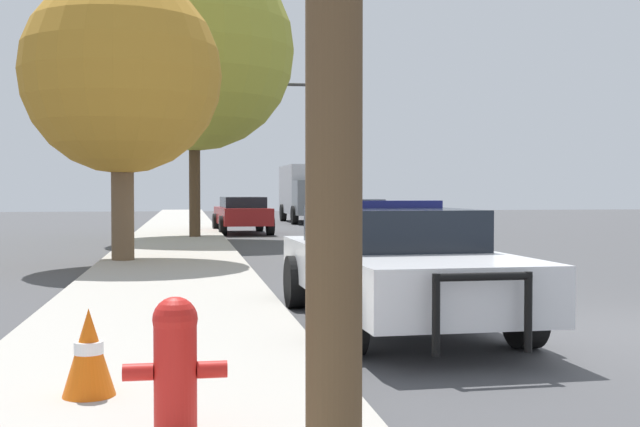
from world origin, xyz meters
The scene contains 11 objects.
ground_plane centered at (0.00, 0.00, 0.00)m, with size 110.00×110.00×0.00m, color #474749.
sidewalk_left centered at (-5.10, 0.00, 0.07)m, with size 3.00×110.00×0.13m.
police_car centered at (-2.42, 1.01, 0.75)m, with size 2.15×5.32×1.46m.
fire_hydrant centered at (-4.88, -3.47, 0.57)m, with size 0.60×0.26×0.83m.
traffic_light centered at (-2.88, 18.95, 3.86)m, with size 4.40×0.35×5.22m.
car_background_midblock centered at (-2.75, 21.57, 0.74)m, with size 2.10×4.50×1.36m.
car_background_oncoming centered at (1.80, 21.54, 0.69)m, with size 2.19×4.23×1.26m.
box_truck centered at (1.42, 31.79, 1.55)m, with size 2.70×7.08×2.88m.
tree_sidewalk_mid centered at (-4.54, 17.54, 6.01)m, with size 6.34×6.34×9.06m.
tree_sidewalk_near centered at (-6.12, 9.06, 4.00)m, with size 4.16×4.16×5.97m.
traffic_cone centered at (-5.50, -2.36, 0.44)m, with size 0.37×0.37×0.62m.
Camera 1 is at (-4.82, -8.17, 1.58)m, focal length 45.00 mm.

